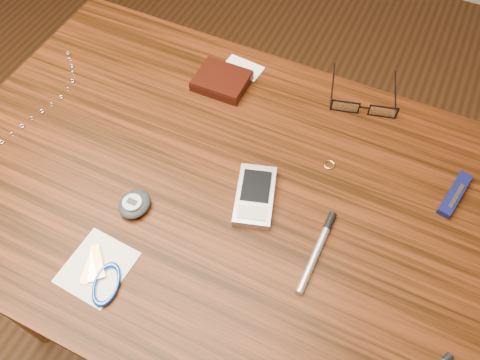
{
  "coord_description": "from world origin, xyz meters",
  "views": [
    {
      "loc": [
        0.25,
        -0.39,
        1.46
      ],
      "look_at": [
        0.05,
        0.02,
        0.76
      ],
      "focal_mm": 35.0,
      "sensor_mm": 36.0,
      "label": 1
    }
  ],
  "objects_px": {
    "eyeglasses": "(364,107)",
    "notepad_keys": "(102,276)",
    "wallet_and_card": "(222,80)",
    "pocket_knife": "(455,194)",
    "desk": "(212,208)",
    "silver_pen": "(320,245)",
    "pedometer": "(135,204)",
    "pda_phone": "(255,196)"
  },
  "relations": [
    {
      "from": "pda_phone",
      "to": "eyeglasses",
      "type": "bearing_deg",
      "value": 68.23
    },
    {
      "from": "pda_phone",
      "to": "pedometer",
      "type": "relative_size",
      "value": 2.18
    },
    {
      "from": "pedometer",
      "to": "silver_pen",
      "type": "distance_m",
      "value": 0.32
    },
    {
      "from": "wallet_and_card",
      "to": "pocket_knife",
      "type": "relative_size",
      "value": 1.31
    },
    {
      "from": "wallet_and_card",
      "to": "notepad_keys",
      "type": "distance_m",
      "value": 0.46
    },
    {
      "from": "desk",
      "to": "pedometer",
      "type": "xyz_separation_m",
      "value": [
        -0.09,
        -0.1,
        0.11
      ]
    },
    {
      "from": "wallet_and_card",
      "to": "pda_phone",
      "type": "relative_size",
      "value": 1.01
    },
    {
      "from": "silver_pen",
      "to": "eyeglasses",
      "type": "bearing_deg",
      "value": 94.28
    },
    {
      "from": "pedometer",
      "to": "pocket_knife",
      "type": "xyz_separation_m",
      "value": [
        0.5,
        0.26,
        -0.0
      ]
    },
    {
      "from": "desk",
      "to": "silver_pen",
      "type": "relative_size",
      "value": 6.41
    },
    {
      "from": "eyeglasses",
      "to": "pedometer",
      "type": "bearing_deg",
      "value": -127.24
    },
    {
      "from": "wallet_and_card",
      "to": "pocket_knife",
      "type": "bearing_deg",
      "value": -7.94
    },
    {
      "from": "wallet_and_card",
      "to": "silver_pen",
      "type": "bearing_deg",
      "value": -40.26
    },
    {
      "from": "wallet_and_card",
      "to": "eyeglasses",
      "type": "bearing_deg",
      "value": 10.8
    },
    {
      "from": "notepad_keys",
      "to": "pocket_knife",
      "type": "relative_size",
      "value": 1.16
    },
    {
      "from": "wallet_and_card",
      "to": "pda_phone",
      "type": "xyz_separation_m",
      "value": [
        0.18,
        -0.22,
        -0.0
      ]
    },
    {
      "from": "pda_phone",
      "to": "pocket_knife",
      "type": "relative_size",
      "value": 1.3
    },
    {
      "from": "pocket_knife",
      "to": "desk",
      "type": "bearing_deg",
      "value": -159.09
    },
    {
      "from": "wallet_and_card",
      "to": "pedometer",
      "type": "relative_size",
      "value": 2.2
    },
    {
      "from": "wallet_and_card",
      "to": "notepad_keys",
      "type": "xyz_separation_m",
      "value": [
        0.02,
        -0.46,
        -0.01
      ]
    },
    {
      "from": "notepad_keys",
      "to": "pocket_knife",
      "type": "bearing_deg",
      "value": 39.46
    },
    {
      "from": "eyeglasses",
      "to": "notepad_keys",
      "type": "xyz_separation_m",
      "value": [
        -0.27,
        -0.51,
        -0.01
      ]
    },
    {
      "from": "pda_phone",
      "to": "silver_pen",
      "type": "xyz_separation_m",
      "value": [
        0.13,
        -0.04,
        -0.0
      ]
    },
    {
      "from": "eyeglasses",
      "to": "pda_phone",
      "type": "xyz_separation_m",
      "value": [
        -0.11,
        -0.28,
        -0.0
      ]
    },
    {
      "from": "desk",
      "to": "pocket_knife",
      "type": "bearing_deg",
      "value": 20.91
    },
    {
      "from": "pda_phone",
      "to": "pedometer",
      "type": "distance_m",
      "value": 0.21
    },
    {
      "from": "desk",
      "to": "wallet_and_card",
      "type": "height_order",
      "value": "wallet_and_card"
    },
    {
      "from": "pda_phone",
      "to": "notepad_keys",
      "type": "distance_m",
      "value": 0.29
    },
    {
      "from": "wallet_and_card",
      "to": "eyeglasses",
      "type": "xyz_separation_m",
      "value": [
        0.29,
        0.05,
        0.0
      ]
    },
    {
      "from": "desk",
      "to": "pedometer",
      "type": "relative_size",
      "value": 16.24
    },
    {
      "from": "notepad_keys",
      "to": "pda_phone",
      "type": "bearing_deg",
      "value": 56.06
    },
    {
      "from": "eyeglasses",
      "to": "pda_phone",
      "type": "height_order",
      "value": "eyeglasses"
    },
    {
      "from": "pda_phone",
      "to": "pedometer",
      "type": "bearing_deg",
      "value": -149.64
    },
    {
      "from": "notepad_keys",
      "to": "desk",
      "type": "bearing_deg",
      "value": 73.71
    },
    {
      "from": "eyeglasses",
      "to": "pocket_knife",
      "type": "xyz_separation_m",
      "value": [
        0.2,
        -0.12,
        -0.01
      ]
    },
    {
      "from": "pedometer",
      "to": "pda_phone",
      "type": "bearing_deg",
      "value": 30.36
    },
    {
      "from": "pda_phone",
      "to": "notepad_keys",
      "type": "bearing_deg",
      "value": -123.94
    },
    {
      "from": "wallet_and_card",
      "to": "silver_pen",
      "type": "relative_size",
      "value": 0.87
    },
    {
      "from": "eyeglasses",
      "to": "silver_pen",
      "type": "bearing_deg",
      "value": -85.72
    },
    {
      "from": "desk",
      "to": "eyeglasses",
      "type": "bearing_deg",
      "value": 54.12
    },
    {
      "from": "desk",
      "to": "pocket_knife",
      "type": "relative_size",
      "value": 9.68
    },
    {
      "from": "notepad_keys",
      "to": "pocket_knife",
      "type": "distance_m",
      "value": 0.61
    }
  ]
}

